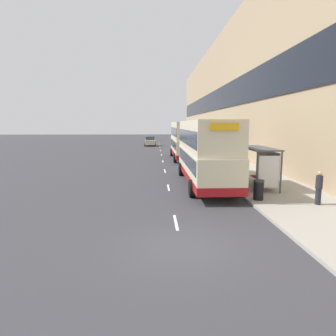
% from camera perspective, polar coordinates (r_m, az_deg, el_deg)
% --- Properties ---
extents(ground_plane, '(220.00, 220.00, 0.00)m').
position_cam_1_polar(ground_plane, '(10.40, 2.48, -14.71)').
color(ground_plane, '#38383D').
extents(pavement, '(5.00, 93.00, 0.14)m').
position_cam_1_polar(pavement, '(48.75, 6.20, 3.61)').
color(pavement, '#A39E93').
rests_on(pavement, ground_plane).
extents(terrace_facade, '(3.10, 93.00, 17.55)m').
position_cam_1_polar(terrace_facade, '(49.57, 11.06, 13.65)').
color(terrace_facade, tan).
rests_on(terrace_facade, ground_plane).
extents(lane_mark_0, '(0.12, 2.00, 0.01)m').
position_cam_1_polar(lane_mark_0, '(12.72, 1.50, -10.29)').
color(lane_mark_0, silver).
rests_on(lane_mark_0, ground_plane).
extents(lane_mark_1, '(0.12, 2.00, 0.01)m').
position_cam_1_polar(lane_mark_1, '(19.38, 0.08, -3.74)').
color(lane_mark_1, silver).
rests_on(lane_mark_1, ground_plane).
extents(lane_mark_2, '(0.12, 2.00, 0.01)m').
position_cam_1_polar(lane_mark_2, '(26.18, -0.60, -0.57)').
color(lane_mark_2, silver).
rests_on(lane_mark_2, ground_plane).
extents(lane_mark_3, '(0.12, 2.00, 0.01)m').
position_cam_1_polar(lane_mark_3, '(33.02, -0.99, 1.29)').
color(lane_mark_3, silver).
rests_on(lane_mark_3, ground_plane).
extents(lane_mark_4, '(0.12, 2.00, 0.01)m').
position_cam_1_polar(lane_mark_4, '(39.89, -1.26, 2.52)').
color(lane_mark_4, silver).
rests_on(lane_mark_4, ground_plane).
extents(lane_mark_5, '(0.12, 2.00, 0.01)m').
position_cam_1_polar(lane_mark_5, '(46.77, -1.44, 3.38)').
color(lane_mark_5, silver).
rests_on(lane_mark_5, ground_plane).
extents(lane_mark_6, '(0.12, 2.00, 0.01)m').
position_cam_1_polar(lane_mark_6, '(53.66, -1.58, 4.02)').
color(lane_mark_6, silver).
rests_on(lane_mark_6, ground_plane).
extents(lane_mark_7, '(0.12, 2.00, 0.01)m').
position_cam_1_polar(lane_mark_7, '(60.55, -1.68, 4.52)').
color(lane_mark_7, silver).
rests_on(lane_mark_7, ground_plane).
extents(lane_mark_8, '(0.12, 2.00, 0.01)m').
position_cam_1_polar(lane_mark_8, '(67.45, -1.77, 4.91)').
color(lane_mark_8, silver).
rests_on(lane_mark_8, ground_plane).
extents(bus_shelter, '(1.60, 4.20, 2.48)m').
position_cam_1_polar(bus_shelter, '(19.41, 17.48, 1.48)').
color(bus_shelter, '#4C4C51').
rests_on(bus_shelter, ground_plane).
extents(double_decker_bus_near, '(2.85, 11.05, 4.30)m').
position_cam_1_polar(double_decker_bus_near, '(20.14, 7.04, 3.21)').
color(double_decker_bus_near, beige).
rests_on(double_decker_bus_near, ground_plane).
extents(double_decker_bus_ahead, '(2.85, 10.36, 4.30)m').
position_cam_1_polar(double_decker_bus_ahead, '(34.89, 3.11, 5.42)').
color(double_decker_bus_ahead, beige).
rests_on(double_decker_bus_ahead, ground_plane).
extents(car_0, '(2.05, 4.00, 1.80)m').
position_cam_1_polar(car_0, '(56.34, -3.42, 5.11)').
color(car_0, '#B7B799').
rests_on(car_0, ground_plane).
extents(pedestrian_at_shelter, '(0.33, 0.33, 1.65)m').
position_cam_1_polar(pedestrian_at_shelter, '(22.50, 14.61, 0.21)').
color(pedestrian_at_shelter, '#23232D').
rests_on(pedestrian_at_shelter, ground_plane).
extents(pedestrian_1, '(0.33, 0.33, 1.66)m').
position_cam_1_polar(pedestrian_1, '(16.44, 26.79, -3.35)').
color(pedestrian_1, '#23232D').
rests_on(pedestrian_1, ground_plane).
extents(litter_bin, '(0.55, 0.55, 1.05)m').
position_cam_1_polar(litter_bin, '(16.38, 16.86, -3.99)').
color(litter_bin, black).
rests_on(litter_bin, ground_plane).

